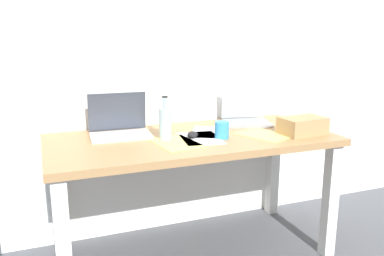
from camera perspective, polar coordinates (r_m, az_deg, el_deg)
ground_plane at (r=2.59m, az=0.00°, el=-17.07°), size 8.00×8.00×0.00m
back_wall at (r=2.64m, az=-3.43°, el=13.05°), size 5.20×0.08×2.60m
desk at (r=2.34m, az=0.00°, el=-3.58°), size 1.63×0.75×0.73m
laptop_left at (r=2.35m, az=-10.25°, el=0.24°), size 0.35×0.24×0.24m
laptop_right at (r=2.66m, az=7.59°, el=1.69°), size 0.34×0.31×0.22m
beer_bottle at (r=2.22m, az=-3.80°, el=0.74°), size 0.07×0.07×0.25m
computer_mouse at (r=2.28m, az=0.08°, el=-0.95°), size 0.09×0.12×0.03m
cardboard_box at (r=2.44m, az=15.38°, el=0.30°), size 0.27×0.19×0.10m
coffee_mug at (r=2.27m, az=4.24°, el=-0.28°), size 0.08×0.08×0.09m
paper_sheet_center at (r=2.27m, az=1.21°, el=-1.45°), size 0.25×0.32×0.00m
paper_yellow_folder at (r=2.17m, az=-2.24°, el=-2.13°), size 0.25×0.32×0.00m
paper_sheet_near_back at (r=2.41m, az=2.52°, el=-0.59°), size 0.32×0.36×0.00m
paper_sheet_front_right at (r=2.38m, az=10.15°, el=-0.95°), size 0.31×0.35×0.00m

